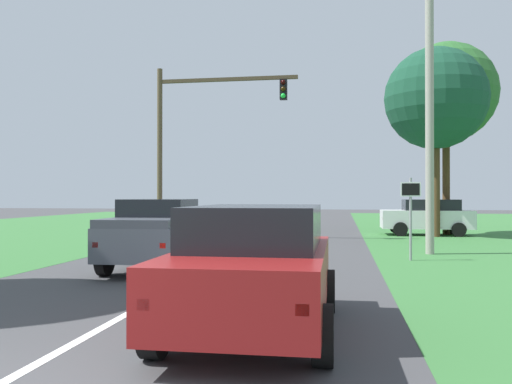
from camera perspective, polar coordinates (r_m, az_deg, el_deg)
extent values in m
plane|color=#424244|center=(15.16, -4.25, -7.83)|extent=(120.00, 120.00, 0.00)
cube|color=maroon|center=(7.68, -0.08, -9.21)|extent=(2.05, 4.56, 0.85)
cube|color=black|center=(7.83, 0.18, -3.70)|extent=(1.80, 2.83, 0.60)
cube|color=red|center=(5.74, -12.03, -11.80)|extent=(0.14, 0.06, 0.12)
cube|color=red|center=(5.39, 5.05, -12.55)|extent=(0.14, 0.06, 0.12)
cylinder|color=black|center=(9.31, -4.95, -10.30)|extent=(0.25, 0.72, 0.72)
cylinder|color=black|center=(9.06, 7.75, -10.58)|extent=(0.25, 0.72, 0.72)
cylinder|color=black|center=(6.67, -10.90, -14.30)|extent=(0.25, 0.72, 0.72)
cylinder|color=black|center=(6.30, 7.27, -15.13)|extent=(0.25, 0.72, 0.72)
cube|color=#4C515B|center=(14.55, -10.16, -4.94)|extent=(2.11, 5.04, 0.81)
cube|color=black|center=(14.28, -10.46, -2.08)|extent=(1.76, 1.95, 0.65)
cube|color=#41454E|center=(13.06, -12.16, -3.24)|extent=(1.90, 1.96, 0.20)
cube|color=red|center=(12.53, -16.97, -5.48)|extent=(0.14, 0.07, 0.12)
cube|color=red|center=(11.98, -10.03, -5.73)|extent=(0.14, 0.07, 0.12)
cylinder|color=black|center=(16.34, -11.80, -5.86)|extent=(0.26, 0.81, 0.80)
cylinder|color=black|center=(15.83, -5.16, -6.05)|extent=(0.26, 0.81, 0.80)
cylinder|color=black|center=(13.48, -16.06, -7.03)|extent=(0.26, 0.81, 0.80)
cylinder|color=black|center=(12.86, -8.09, -7.37)|extent=(0.26, 0.81, 0.80)
cylinder|color=brown|center=(24.86, -10.38, 4.14)|extent=(0.24, 0.24, 7.84)
cube|color=#4C3D2B|center=(24.47, -3.12, 12.07)|extent=(6.41, 0.16, 0.16)
cube|color=black|center=(23.95, 3.00, 11.00)|extent=(0.32, 0.28, 0.90)
sphere|color=black|center=(23.87, 2.95, 11.78)|extent=(0.22, 0.22, 0.22)
sphere|color=black|center=(23.81, 2.96, 11.07)|extent=(0.22, 0.22, 0.22)
sphere|color=#1ED83F|center=(23.75, 2.96, 10.36)|extent=(0.22, 0.22, 0.22)
cylinder|color=gray|center=(16.59, 16.39, -2.83)|extent=(0.08, 0.08, 2.50)
cube|color=white|center=(16.55, 16.40, 0.28)|extent=(0.60, 0.03, 0.44)
cube|color=black|center=(16.53, 16.40, 0.28)|extent=(0.52, 0.01, 0.36)
cylinder|color=#4C351E|center=(26.41, 18.90, 0.57)|extent=(0.36, 0.36, 4.78)
sphere|color=#194832|center=(26.81, 18.89, 9.58)|extent=(4.82, 4.82, 4.82)
cube|color=silver|center=(27.41, 17.93, -2.82)|extent=(4.34, 1.90, 0.90)
cube|color=black|center=(27.42, 18.37, -1.33)|extent=(2.61, 1.66, 0.53)
cube|color=red|center=(27.91, 13.34, -2.69)|extent=(0.06, 0.14, 0.12)
cube|color=red|center=(26.39, 13.61, -2.83)|extent=(0.06, 0.14, 0.12)
cylinder|color=black|center=(28.59, 20.29, -3.61)|extent=(0.68, 0.23, 0.68)
cylinder|color=black|center=(26.77, 21.09, -3.83)|extent=(0.68, 0.23, 0.68)
cylinder|color=black|center=(28.17, 14.92, -3.67)|extent=(0.68, 0.23, 0.68)
cylinder|color=black|center=(26.33, 15.36, -3.90)|extent=(0.68, 0.23, 0.68)
cylinder|color=#9E998E|center=(18.76, 18.27, 8.16)|extent=(0.28, 0.28, 9.49)
cylinder|color=#4C351E|center=(28.11, 19.89, 1.00)|extent=(0.36, 0.36, 5.26)
sphere|color=#2E662E|center=(28.57, 19.87, 10.08)|extent=(5.01, 5.01, 5.01)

